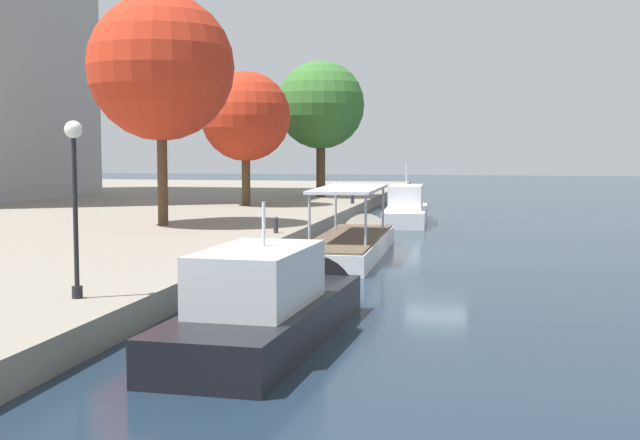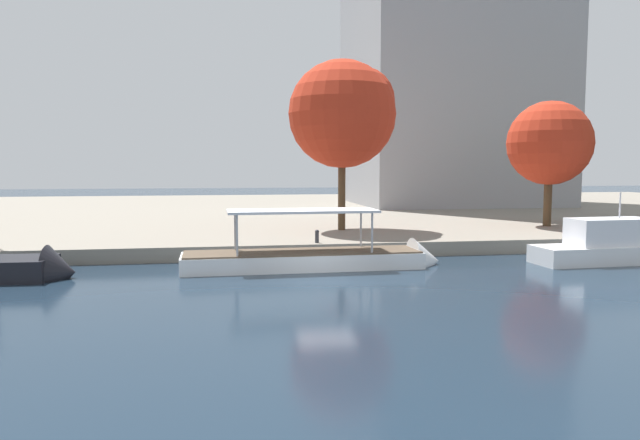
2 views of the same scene
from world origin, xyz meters
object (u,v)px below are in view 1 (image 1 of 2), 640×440
tree_1 (320,103)px  tree_3 (245,118)px  motor_yacht_0 (274,312)px  tour_boat_1 (352,246)px  mooring_bollard_1 (352,198)px  tree_2 (158,62)px  lamp_post (75,183)px  mooring_bollard_0 (276,224)px  motor_yacht_2 (407,212)px

tree_1 → tree_3: size_ratio=1.19×
motor_yacht_0 → tour_boat_1: bearing=5.2°
tour_boat_1 → mooring_bollard_1: (20.71, 3.24, 0.86)m
tour_boat_1 → tree_2: (3.16, 9.90, 8.28)m
tree_1 → tree_2: 24.68m
tree_1 → lamp_post: bearing=-176.8°
mooring_bollard_1 → tree_1: bearing=27.1°
tour_boat_1 → tree_1: size_ratio=1.25×
tour_boat_1 → tree_1: 29.44m
tree_1 → tree_3: bearing=163.6°
lamp_post → tree_1: size_ratio=0.42×
tour_boat_1 → mooring_bollard_1: tour_boat_1 is taller
tour_boat_1 → mooring_bollard_1: bearing=7.9°
mooring_bollard_0 → lamp_post: 16.89m
lamp_post → tree_2: tree_2 is taller
lamp_post → tree_3: tree_3 is taller
tour_boat_1 → tree_1: bearing=12.8°
tour_boat_1 → tree_2: bearing=71.3°
lamp_post → mooring_bollard_1: bearing=-1.6°
tour_boat_1 → tree_3: tree_3 is taller
tree_1 → mooring_bollard_1: bearing=-152.9°
motor_yacht_2 → mooring_bollard_1: bearing=38.4°
motor_yacht_0 → mooring_bollard_1: bearing=8.9°
tree_1 → tree_2: bearing=172.8°
motor_yacht_2 → tree_3: (1.45, 10.58, 5.82)m
mooring_bollard_1 → tree_1: (6.93, 3.55, 6.69)m
mooring_bollard_1 → tour_boat_1: bearing=-171.1°
lamp_post → tree_3: 34.53m
motor_yacht_2 → tree_3: size_ratio=1.23×
tree_3 → tree_2: bearing=179.4°
lamp_post → tree_3: bearing=9.1°
motor_yacht_0 → tree_3: tree_3 is taller
motor_yacht_0 → mooring_bollard_0: size_ratio=13.94×
lamp_post → tree_2: 20.98m
mooring_bollard_0 → mooring_bollard_1: 20.47m
tree_1 → tree_2: (-24.47, 3.11, 0.74)m
lamp_post → tree_2: (19.61, 5.60, 4.96)m
tree_1 → tree_2: size_ratio=0.93×
tour_boat_1 → tree_3: bearing=28.1°
motor_yacht_0 → tree_3: bearing=20.1°
mooring_bollard_0 → motor_yacht_2: bearing=-15.0°
motor_yacht_2 → tree_3: 12.17m
motor_yacht_2 → mooring_bollard_1: size_ratio=14.86×
tour_boat_1 → tree_3: (17.54, 9.76, 6.13)m
motor_yacht_2 → mooring_bollard_1: 6.18m
lamp_post → motor_yacht_0: bearing=-87.5°
tree_2 → tree_3: (14.38, -0.14, -2.16)m
tour_boat_1 → tree_2: size_ratio=1.17×
lamp_post → motor_yacht_2: bearing=-9.0°
motor_yacht_0 → tour_boat_1: 16.24m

